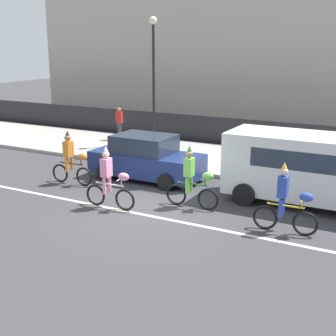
{
  "coord_description": "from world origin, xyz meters",
  "views": [
    {
      "loc": [
        6.89,
        -11.44,
        4.85
      ],
      "look_at": [
        0.05,
        1.2,
        1.0
      ],
      "focal_mm": 50.0,
      "sensor_mm": 36.0,
      "label": 1
    }
  ],
  "objects_px": {
    "parade_cyclist_pink": "(110,181)",
    "parked_van_white": "(312,165)",
    "parade_cyclist_lime": "(192,181)",
    "parade_cyclist_orange": "(72,161)",
    "parade_cyclist_cobalt": "(286,202)",
    "street_lamp_post": "(153,62)",
    "parked_car_navy": "(146,158)",
    "pedestrian_onlooker": "(119,123)"
  },
  "relations": [
    {
      "from": "parade_cyclist_lime",
      "to": "street_lamp_post",
      "type": "xyz_separation_m",
      "value": [
        -5.29,
        6.83,
        3.15
      ]
    },
    {
      "from": "parade_cyclist_pink",
      "to": "parked_van_white",
      "type": "distance_m",
      "value": 6.14
    },
    {
      "from": "parade_cyclist_pink",
      "to": "parade_cyclist_cobalt",
      "type": "distance_m",
      "value": 5.19
    },
    {
      "from": "parked_van_white",
      "to": "street_lamp_post",
      "type": "distance_m",
      "value": 10.06
    },
    {
      "from": "parade_cyclist_cobalt",
      "to": "pedestrian_onlooker",
      "type": "xyz_separation_m",
      "value": [
        -10.36,
        7.56,
        0.17
      ]
    },
    {
      "from": "parade_cyclist_lime",
      "to": "parked_van_white",
      "type": "distance_m",
      "value": 3.68
    },
    {
      "from": "parade_cyclist_orange",
      "to": "street_lamp_post",
      "type": "bearing_deg",
      "value": 94.24
    },
    {
      "from": "parade_cyclist_pink",
      "to": "parade_cyclist_lime",
      "type": "distance_m",
      "value": 2.48
    },
    {
      "from": "parade_cyclist_cobalt",
      "to": "parked_car_navy",
      "type": "bearing_deg",
      "value": 156.07
    },
    {
      "from": "street_lamp_post",
      "to": "pedestrian_onlooker",
      "type": "relative_size",
      "value": 3.62
    },
    {
      "from": "parade_cyclist_orange",
      "to": "parade_cyclist_cobalt",
      "type": "relative_size",
      "value": 1.0
    },
    {
      "from": "parade_cyclist_lime",
      "to": "pedestrian_onlooker",
      "type": "distance_m",
      "value": 10.13
    },
    {
      "from": "parade_cyclist_pink",
      "to": "parade_cyclist_lime",
      "type": "bearing_deg",
      "value": 29.63
    },
    {
      "from": "parked_van_white",
      "to": "pedestrian_onlooker",
      "type": "distance_m",
      "value": 11.59
    },
    {
      "from": "parade_cyclist_orange",
      "to": "parked_van_white",
      "type": "relative_size",
      "value": 0.38
    },
    {
      "from": "parked_car_navy",
      "to": "pedestrian_onlooker",
      "type": "bearing_deg",
      "value": 132.4
    },
    {
      "from": "parked_car_navy",
      "to": "parade_cyclist_pink",
      "type": "bearing_deg",
      "value": -78.27
    },
    {
      "from": "parade_cyclist_pink",
      "to": "parked_van_white",
      "type": "relative_size",
      "value": 0.38
    },
    {
      "from": "parade_cyclist_lime",
      "to": "parked_van_white",
      "type": "bearing_deg",
      "value": 32.35
    },
    {
      "from": "parade_cyclist_cobalt",
      "to": "parked_van_white",
      "type": "height_order",
      "value": "parked_van_white"
    },
    {
      "from": "pedestrian_onlooker",
      "to": "parade_cyclist_pink",
      "type": "bearing_deg",
      "value": -57.51
    },
    {
      "from": "parade_cyclist_lime",
      "to": "parked_car_navy",
      "type": "bearing_deg",
      "value": 144.94
    },
    {
      "from": "parade_cyclist_cobalt",
      "to": "parked_car_navy",
      "type": "relative_size",
      "value": 0.47
    },
    {
      "from": "parade_cyclist_orange",
      "to": "parked_car_navy",
      "type": "height_order",
      "value": "parade_cyclist_orange"
    },
    {
      "from": "parked_car_navy",
      "to": "street_lamp_post",
      "type": "height_order",
      "value": "street_lamp_post"
    },
    {
      "from": "parade_cyclist_orange",
      "to": "parade_cyclist_pink",
      "type": "bearing_deg",
      "value": -28.21
    },
    {
      "from": "parade_cyclist_cobalt",
      "to": "parked_van_white",
      "type": "distance_m",
      "value": 2.59
    },
    {
      "from": "parade_cyclist_lime",
      "to": "parked_car_navy",
      "type": "relative_size",
      "value": 0.47
    },
    {
      "from": "parade_cyclist_orange",
      "to": "pedestrian_onlooker",
      "type": "height_order",
      "value": "parade_cyclist_orange"
    },
    {
      "from": "parade_cyclist_pink",
      "to": "street_lamp_post",
      "type": "relative_size",
      "value": 0.33
    },
    {
      "from": "parade_cyclist_lime",
      "to": "parade_cyclist_cobalt",
      "type": "relative_size",
      "value": 1.0
    },
    {
      "from": "parked_car_navy",
      "to": "parked_van_white",
      "type": "bearing_deg",
      "value": -0.25
    },
    {
      "from": "parade_cyclist_orange",
      "to": "pedestrian_onlooker",
      "type": "relative_size",
      "value": 1.19
    },
    {
      "from": "parade_cyclist_pink",
      "to": "parade_cyclist_orange",
      "type": "bearing_deg",
      "value": 151.79
    },
    {
      "from": "parade_cyclist_orange",
      "to": "parade_cyclist_cobalt",
      "type": "distance_m",
      "value": 7.84
    },
    {
      "from": "parade_cyclist_lime",
      "to": "parked_car_navy",
      "type": "height_order",
      "value": "parade_cyclist_lime"
    },
    {
      "from": "parade_cyclist_pink",
      "to": "street_lamp_post",
      "type": "height_order",
      "value": "street_lamp_post"
    },
    {
      "from": "parked_van_white",
      "to": "street_lamp_post",
      "type": "relative_size",
      "value": 0.85
    },
    {
      "from": "parade_cyclist_lime",
      "to": "parade_cyclist_pink",
      "type": "bearing_deg",
      "value": -150.37
    },
    {
      "from": "parked_van_white",
      "to": "street_lamp_post",
      "type": "xyz_separation_m",
      "value": [
        -8.38,
        4.87,
        2.71
      ]
    },
    {
      "from": "parade_cyclist_orange",
      "to": "street_lamp_post",
      "type": "distance_m",
      "value": 7.36
    },
    {
      "from": "parade_cyclist_orange",
      "to": "pedestrian_onlooker",
      "type": "distance_m",
      "value": 7.24
    }
  ]
}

